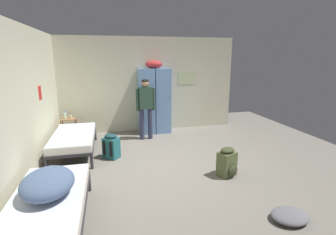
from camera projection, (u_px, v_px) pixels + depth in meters
The scene contains 13 objects.
ground_plane at pixel (171, 166), 5.23m from camera, with size 8.70×8.70×0.00m, color slate.
room_backdrop at pixel (102, 93), 5.89m from camera, with size 5.19×5.50×2.72m.
locker_bank at pixel (154, 99), 7.34m from camera, with size 0.90×0.55×2.07m.
shelf_unit at pixel (69, 127), 6.82m from camera, with size 0.38×0.30×0.57m.
bed_left_front at pixel (48, 204), 3.21m from camera, with size 0.90×1.90×0.49m.
bed_left_rear at pixel (74, 138), 5.78m from camera, with size 0.90×1.90×0.49m.
bedding_heap at pixel (48, 183), 3.18m from camera, with size 0.63×0.81×0.31m.
person_traveler at pixel (146, 103), 6.71m from camera, with size 0.51×0.22×1.61m.
water_bottle at pixel (65, 115), 6.75m from camera, with size 0.07×0.07×0.21m.
lotion_bottle at pixel (71, 116), 6.73m from camera, with size 0.06×0.06×0.16m.
backpack_olive at pixel (227, 163), 4.74m from camera, with size 0.39×0.40×0.55m.
backpack_teal at pixel (112, 146), 5.59m from camera, with size 0.41×0.42×0.55m.
clothes_pile_grey at pixel (290, 216), 3.48m from camera, with size 0.52×0.43×0.14m.
Camera 1 is at (-1.18, -4.71, 2.18)m, focal length 27.38 mm.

